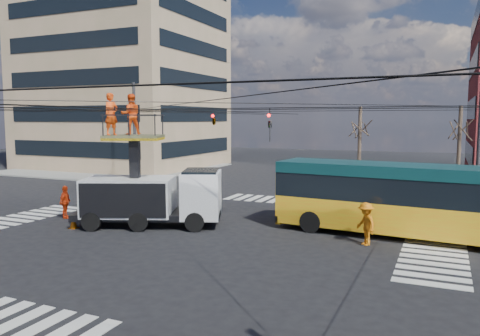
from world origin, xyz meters
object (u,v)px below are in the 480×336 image
Objects in this scene: city_bus at (408,199)px; flagger at (366,224)px; traffic_cone at (73,221)px; utility_truck at (151,183)px; worker_ground at (65,202)px.

city_bus is 6.66× the size of flagger.
traffic_cone is 0.40× the size of flagger.
flagger is (10.09, 0.61, -1.20)m from utility_truck.
utility_truck reaches higher than traffic_cone.
utility_truck is 11.87m from city_bus.
traffic_cone is 2.62m from worker_ground.
city_bus reaches higher than worker_ground.
flagger is (15.21, 1.01, 0.03)m from worker_ground.
city_bus is at bearing -10.06° from utility_truck.
utility_truck is 4.28× the size of worker_ground.
flagger is (13.18, 2.59, 0.53)m from traffic_cone.
traffic_cone is (-3.10, -1.98, -1.73)m from utility_truck.
city_bus reaches higher than traffic_cone.
traffic_cone is at bearing -169.96° from utility_truck.
worker_ground is (-5.12, -0.40, -1.23)m from utility_truck.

